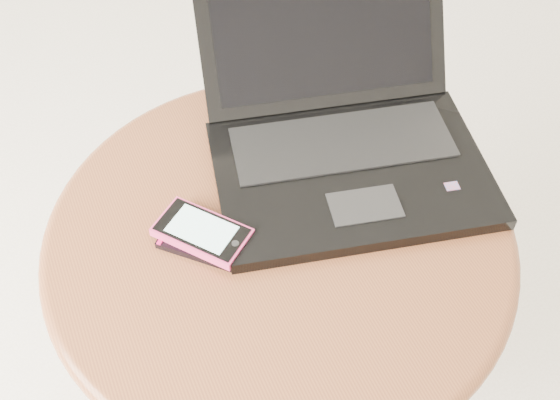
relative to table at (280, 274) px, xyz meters
name	(u,v)px	position (x,y,z in m)	size (l,w,h in m)	color
table	(280,274)	(0.00, 0.00, 0.00)	(0.67, 0.67, 0.54)	brown
laptop	(343,130)	(0.15, 0.10, 0.16)	(0.48, 0.49, 0.23)	black
phone_black	(204,241)	(-0.11, 0.02, 0.12)	(0.13, 0.13, 0.01)	black
phone_pink	(202,232)	(-0.11, 0.02, 0.13)	(0.13, 0.14, 0.02)	#D8336A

